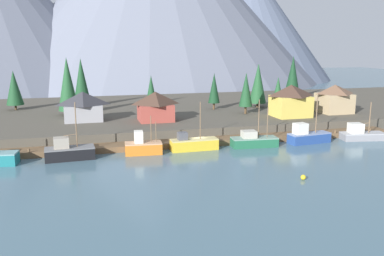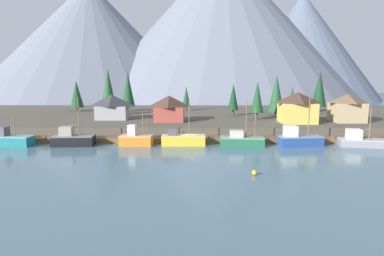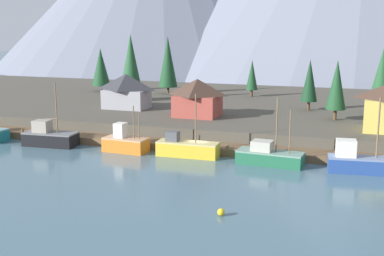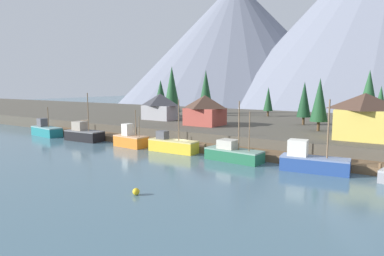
% 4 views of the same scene
% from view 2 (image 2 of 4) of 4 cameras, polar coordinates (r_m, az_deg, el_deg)
% --- Properties ---
extents(ground_plane, '(400.00, 400.00, 1.00)m').
position_cam_2_polar(ground_plane, '(83.67, -0.35, -0.36)').
color(ground_plane, '#476675').
extents(dock, '(80.00, 4.00, 1.60)m').
position_cam_2_polar(dock, '(65.75, -0.55, -1.97)').
color(dock, brown).
rests_on(dock, ground_plane).
extents(shoreline_bank, '(400.00, 56.00, 2.50)m').
position_cam_2_polar(shoreline_bank, '(95.31, -0.26, 1.81)').
color(shoreline_bank, '#4C473D').
rests_on(shoreline_bank, ground_plane).
extents(mountain_west_peak, '(134.85, 134.85, 68.96)m').
position_cam_2_polar(mountain_west_peak, '(212.99, -17.17, 14.20)').
color(mountain_west_peak, slate).
rests_on(mountain_west_peak, ground_plane).
extents(mountain_central_peak, '(163.36, 163.36, 88.47)m').
position_cam_2_polar(mountain_central_peak, '(211.46, 5.22, 17.24)').
color(mountain_central_peak, slate).
rests_on(mountain_central_peak, ground_plane).
extents(mountain_east_peak, '(90.85, 90.85, 62.19)m').
position_cam_2_polar(mountain_east_peak, '(214.21, 18.39, 13.20)').
color(mountain_east_peak, slate).
rests_on(mountain_east_peak, ground_plane).
extents(fishing_boat_teal, '(8.49, 3.89, 6.06)m').
position_cam_2_polar(fishing_boat_teal, '(70.68, -28.98, -1.78)').
color(fishing_boat_teal, '#196B70').
rests_on(fishing_boat_teal, ground_plane).
extents(fishing_boat_black, '(7.79, 3.61, 9.10)m').
position_cam_2_polar(fishing_boat_black, '(65.81, -19.98, -1.82)').
color(fishing_boat_black, black).
rests_on(fishing_boat_black, ground_plane).
extents(fishing_boat_orange, '(6.26, 3.20, 6.44)m').
position_cam_2_polar(fishing_boat_orange, '(62.91, -9.70, -1.91)').
color(fishing_boat_orange, '#CC6B1E').
rests_on(fishing_boat_orange, ground_plane).
extents(fishing_boat_yellow, '(8.23, 2.64, 8.38)m').
position_cam_2_polar(fishing_boat_yellow, '(62.29, -1.63, -2.00)').
color(fishing_boat_yellow, gold).
rests_on(fishing_boat_yellow, ground_plane).
extents(fishing_boat_green, '(8.40, 3.57, 8.45)m').
position_cam_2_polar(fishing_boat_green, '(62.42, 8.51, -2.10)').
color(fishing_boat_green, '#1E5B3D').
rests_on(fishing_boat_green, ground_plane).
extents(fishing_boat_blue, '(8.29, 3.53, 8.94)m').
position_cam_2_polar(fishing_boat_blue, '(64.78, 18.04, -1.85)').
color(fishing_boat_blue, navy).
rests_on(fishing_boat_blue, ground_plane).
extents(fishing_boat_grey, '(8.58, 4.39, 7.30)m').
position_cam_2_polar(fishing_boat_grey, '(68.77, 27.14, -1.97)').
color(fishing_boat_grey, gray).
rests_on(fishing_boat_grey, ground_plane).
extents(house_yellow, '(7.93, 6.84, 6.94)m').
position_cam_2_polar(house_yellow, '(78.47, 17.81, 3.44)').
color(house_yellow, gold).
rests_on(house_yellow, shoreline_bank).
extents(house_red, '(7.20, 6.28, 6.04)m').
position_cam_2_polar(house_red, '(77.62, -3.98, 3.44)').
color(house_red, '#9E4238').
rests_on(house_red, shoreline_bank).
extents(house_grey, '(7.93, 5.16, 6.09)m').
position_cam_2_polar(house_grey, '(83.34, -13.68, 3.59)').
color(house_grey, gray).
rests_on(house_grey, shoreline_bank).
extents(house_tan, '(7.03, 6.86, 6.47)m').
position_cam_2_polar(house_tan, '(84.76, 25.29, 3.22)').
color(house_tan, tan).
rests_on(house_tan, shoreline_bank).
extents(conifer_near_left, '(2.80, 2.80, 8.76)m').
position_cam_2_polar(conifer_near_left, '(89.43, 7.17, 5.41)').
color(conifer_near_left, '#4C3823').
rests_on(conifer_near_left, shoreline_bank).
extents(conifer_near_right, '(4.30, 4.30, 12.26)m').
position_cam_2_polar(conifer_near_right, '(108.17, 21.22, 6.35)').
color(conifer_near_right, '#4C3823').
rests_on(conifer_near_right, shoreline_bank).
extents(conifer_mid_left, '(4.46, 4.46, 12.78)m').
position_cam_2_polar(conifer_mid_left, '(92.19, -14.33, 6.40)').
color(conifer_mid_left, '#4C3823').
rests_on(conifer_mid_left, shoreline_bank).
extents(conifer_mid_right, '(3.07, 3.07, 9.29)m').
position_cam_2_polar(conifer_mid_right, '(82.25, 11.25, 5.26)').
color(conifer_mid_right, '#4C3823').
rests_on(conifer_mid_right, shoreline_bank).
extents(conifer_back_left, '(2.90, 2.90, 7.97)m').
position_cam_2_polar(conifer_back_left, '(86.95, 16.92, 4.62)').
color(conifer_back_left, '#4C3823').
rests_on(conifer_back_left, shoreline_bank).
extents(conifer_back_right, '(4.02, 4.02, 9.44)m').
position_cam_2_polar(conifer_back_right, '(106.55, -19.37, 5.60)').
color(conifer_back_right, '#4C3823').
rests_on(conifer_back_right, shoreline_bank).
extents(conifer_centre, '(2.40, 2.40, 7.50)m').
position_cam_2_polar(conifer_centre, '(102.66, -1.01, 5.48)').
color(conifer_centre, '#4C3823').
rests_on(conifer_centre, shoreline_bank).
extents(conifer_far_left, '(4.28, 4.28, 10.89)m').
position_cam_2_polar(conifer_far_left, '(91.88, 14.39, 5.81)').
color(conifer_far_left, '#4C3823').
rests_on(conifer_far_left, shoreline_bank).
extents(conifer_far_right, '(3.98, 3.98, 12.15)m').
position_cam_2_polar(conifer_far_right, '(102.92, -11.04, 6.68)').
color(conifer_far_right, '#4C3823').
rests_on(conifer_far_right, shoreline_bank).
extents(channel_buoy, '(0.70, 0.70, 0.70)m').
position_cam_2_polar(channel_buoy, '(44.28, 10.75, -7.61)').
color(channel_buoy, gold).
rests_on(channel_buoy, ground_plane).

